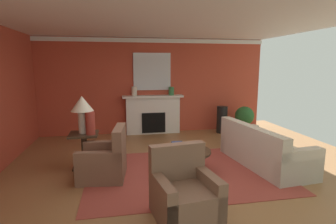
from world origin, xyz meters
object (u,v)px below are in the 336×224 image
(coffee_table, at_px, (184,156))
(vase_mantel_right, at_px, (171,91))
(sofa, at_px, (263,151))
(vase_mantel_left, at_px, (134,91))
(mantel_mirror, at_px, (152,72))
(vase_on_side_table, at_px, (90,123))
(fireplace, at_px, (153,115))
(table_lamp, at_px, (82,107))
(vase_tall_corner, at_px, (222,119))
(armchair_near_window, at_px, (105,162))
(side_table, at_px, (84,148))
(armchair_facing_fireplace, at_px, (184,195))
(potted_plant, at_px, (244,118))

(coffee_table, height_order, vase_mantel_right, vase_mantel_right)
(sofa, xyz_separation_m, vase_mantel_left, (-2.41, 3.03, 0.99))
(mantel_mirror, distance_m, vase_on_side_table, 3.29)
(fireplace, bearing_deg, vase_on_side_table, -121.09)
(table_lamp, bearing_deg, vase_mantel_right, 47.04)
(coffee_table, distance_m, vase_mantel_right, 3.29)
(vase_mantel_left, relative_size, vase_tall_corner, 0.33)
(fireplace, relative_size, vase_on_side_table, 3.99)
(mantel_mirror, bearing_deg, vase_tall_corner, -11.41)
(sofa, relative_size, table_lamp, 2.91)
(mantel_mirror, bearing_deg, armchair_near_window, -111.75)
(fireplace, relative_size, vase_mantel_left, 6.66)
(fireplace, xyz_separation_m, side_table, (-1.73, -2.49, -0.15))
(mantel_mirror, bearing_deg, table_lamp, -123.44)
(armchair_facing_fireplace, relative_size, vase_on_side_table, 2.10)
(mantel_mirror, relative_size, vase_tall_corner, 1.37)
(table_lamp, height_order, potted_plant, table_lamp)
(sofa, height_order, coffee_table, sofa)
(mantel_mirror, height_order, armchair_facing_fireplace, mantel_mirror)
(mantel_mirror, relative_size, table_lamp, 1.48)
(armchair_facing_fireplace, distance_m, vase_mantel_right, 4.77)
(vase_on_side_table, bearing_deg, sofa, -7.71)
(potted_plant, bearing_deg, vase_tall_corner, 155.89)
(side_table, bearing_deg, armchair_facing_fireplace, -54.74)
(table_lamp, height_order, vase_on_side_table, table_lamp)
(fireplace, distance_m, vase_tall_corner, 2.11)
(coffee_table, xyz_separation_m, vase_mantel_left, (-0.73, 3.13, 0.96))
(vase_tall_corner, bearing_deg, mantel_mirror, 168.59)
(sofa, xyz_separation_m, vase_tall_corner, (0.22, 2.78, 0.11))
(armchair_near_window, bearing_deg, vase_mantel_left, 76.34)
(armchair_near_window, bearing_deg, vase_on_side_table, 117.49)
(side_table, bearing_deg, fireplace, 55.31)
(table_lamp, bearing_deg, vase_mantel_left, 64.30)
(table_lamp, height_order, vase_tall_corner, table_lamp)
(sofa, distance_m, coffee_table, 1.68)
(vase_on_side_table, bearing_deg, coffee_table, -17.78)
(fireplace, bearing_deg, potted_plant, -11.96)
(side_table, xyz_separation_m, potted_plant, (4.41, 1.93, 0.09))
(vase_mantel_right, bearing_deg, side_table, -132.96)
(coffee_table, distance_m, vase_tall_corner, 3.45)
(side_table, bearing_deg, armchair_near_window, -56.75)
(coffee_table, relative_size, table_lamp, 1.33)
(coffee_table, distance_m, side_table, 2.03)
(vase_mantel_right, xyz_separation_m, vase_tall_corner, (1.53, -0.25, -0.87))
(potted_plant, bearing_deg, armchair_facing_fireplace, -125.05)
(armchair_facing_fireplace, height_order, vase_tall_corner, armchair_facing_fireplace)
(vase_on_side_table, bearing_deg, armchair_facing_fireplace, -55.97)
(armchair_near_window, height_order, vase_mantel_right, vase_mantel_right)
(table_lamp, relative_size, potted_plant, 0.90)
(coffee_table, bearing_deg, armchair_facing_fireplace, -104.06)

